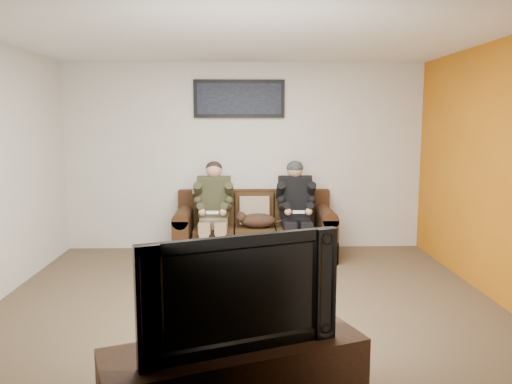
{
  "coord_description": "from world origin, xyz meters",
  "views": [
    {
      "loc": [
        -0.06,
        -4.74,
        1.79
      ],
      "look_at": [
        0.12,
        1.2,
        0.95
      ],
      "focal_mm": 35.0,
      "sensor_mm": 36.0,
      "label": 1
    }
  ],
  "objects_px": {
    "television": "(235,289)",
    "cat": "(256,220)",
    "sofa": "(255,232)",
    "tv_stand": "(236,383)",
    "framed_poster": "(239,99)",
    "person_left": "(214,206)",
    "person_right": "(296,205)"
  },
  "relations": [
    {
      "from": "sofa",
      "to": "cat",
      "type": "distance_m",
      "value": 0.28
    },
    {
      "from": "person_left",
      "to": "sofa",
      "type": "bearing_deg",
      "value": 17.98
    },
    {
      "from": "tv_stand",
      "to": "television",
      "type": "bearing_deg",
      "value": 69.38
    },
    {
      "from": "cat",
      "to": "tv_stand",
      "type": "distance_m",
      "value": 3.6
    },
    {
      "from": "sofa",
      "to": "person_right",
      "type": "xyz_separation_m",
      "value": [
        0.54,
        -0.17,
        0.39
      ]
    },
    {
      "from": "person_left",
      "to": "television",
      "type": "relative_size",
      "value": 1.08
    },
    {
      "from": "person_right",
      "to": "tv_stand",
      "type": "bearing_deg",
      "value": -101.83
    },
    {
      "from": "tv_stand",
      "to": "television",
      "type": "relative_size",
      "value": 1.32
    },
    {
      "from": "television",
      "to": "cat",
      "type": "bearing_deg",
      "value": 65.58
    },
    {
      "from": "tv_stand",
      "to": "sofa",
      "type": "bearing_deg",
      "value": 66.06
    },
    {
      "from": "framed_poster",
      "to": "person_right",
      "type": "bearing_deg",
      "value": -37.53
    },
    {
      "from": "person_right",
      "to": "television",
      "type": "bearing_deg",
      "value": -101.83
    },
    {
      "from": "framed_poster",
      "to": "tv_stand",
      "type": "relative_size",
      "value": 0.8
    },
    {
      "from": "cat",
      "to": "tv_stand",
      "type": "relative_size",
      "value": 0.42
    },
    {
      "from": "cat",
      "to": "television",
      "type": "height_order",
      "value": "television"
    },
    {
      "from": "cat",
      "to": "television",
      "type": "relative_size",
      "value": 0.56
    },
    {
      "from": "cat",
      "to": "television",
      "type": "xyz_separation_m",
      "value": [
        -0.24,
        -3.58,
        0.31
      ]
    },
    {
      "from": "person_left",
      "to": "cat",
      "type": "height_order",
      "value": "person_left"
    },
    {
      "from": "sofa",
      "to": "framed_poster",
      "type": "distance_m",
      "value": 1.83
    },
    {
      "from": "television",
      "to": "person_left",
      "type": "bearing_deg",
      "value": 74.41
    },
    {
      "from": "person_right",
      "to": "tv_stand",
      "type": "xyz_separation_m",
      "value": [
        -0.75,
        -3.6,
        -0.47
      ]
    },
    {
      "from": "sofa",
      "to": "tv_stand",
      "type": "relative_size",
      "value": 1.34
    },
    {
      "from": "sofa",
      "to": "tv_stand",
      "type": "bearing_deg",
      "value": -93.32
    },
    {
      "from": "person_right",
      "to": "cat",
      "type": "bearing_deg",
      "value": -177.81
    },
    {
      "from": "person_right",
      "to": "framed_poster",
      "type": "distance_m",
      "value": 1.67
    },
    {
      "from": "framed_poster",
      "to": "tv_stand",
      "type": "xyz_separation_m",
      "value": [
        -0.02,
        -4.17,
        -1.86
      ]
    },
    {
      "from": "cat",
      "to": "framed_poster",
      "type": "distance_m",
      "value": 1.7
    },
    {
      "from": "person_right",
      "to": "television",
      "type": "xyz_separation_m",
      "value": [
        -0.75,
        -3.6,
        0.12
      ]
    },
    {
      "from": "sofa",
      "to": "person_right",
      "type": "relative_size",
      "value": 1.63
    },
    {
      "from": "framed_poster",
      "to": "television",
      "type": "distance_m",
      "value": 4.36
    },
    {
      "from": "framed_poster",
      "to": "television",
      "type": "bearing_deg",
      "value": -90.26
    },
    {
      "from": "person_right",
      "to": "framed_poster",
      "type": "relative_size",
      "value": 1.02
    }
  ]
}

